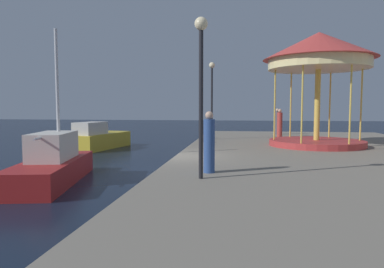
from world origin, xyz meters
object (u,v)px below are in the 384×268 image
object	(u,v)px
person_far_corner	(277,122)
lamp_post_mid_promenade	(212,87)
bollard_center	(207,135)
sailboat_red	(52,164)
lamp_post_near_edge	(201,69)
person_near_carousel	(280,124)
motorboat_yellow	(99,138)
person_by_the_water	(209,144)
carousel	(318,61)
bollard_north	(205,139)

from	to	relation	value
person_far_corner	lamp_post_mid_promenade	bearing A→B (deg)	-134.59
lamp_post_mid_promenade	bollard_center	distance (m)	3.04
sailboat_red	person_far_corner	size ratio (longest dim) A/B	3.04
lamp_post_near_edge	person_near_carousel	xyz separation A→B (m)	(3.65, 13.98, -2.11)
motorboat_yellow	person_near_carousel	size ratio (longest dim) A/B	2.81
motorboat_yellow	bollard_center	xyz separation A→B (m)	(7.26, -0.09, 0.31)
lamp_post_mid_promenade	person_by_the_water	xyz separation A→B (m)	(0.83, -11.06, -2.31)
person_far_corner	motorboat_yellow	bearing A→B (deg)	-162.01
sailboat_red	motorboat_yellow	distance (m)	10.53
sailboat_red	lamp_post_mid_promenade	bearing A→B (deg)	62.27
lamp_post_near_edge	person_far_corner	size ratio (longest dim) A/B	2.32
carousel	lamp_post_near_edge	distance (m)	10.30
lamp_post_mid_promenade	bollard_north	size ratio (longest dim) A/B	11.79
motorboat_yellow	person_by_the_water	xyz separation A→B (m)	(8.42, -11.65, 0.98)
sailboat_red	bollard_center	bearing A→B (deg)	64.95
carousel	motorboat_yellow	bearing A→B (deg)	164.66
lamp_post_mid_promenade	lamp_post_near_edge	bearing A→B (deg)	-86.76
bollard_north	person_near_carousel	xyz separation A→B (m)	(4.50, 4.19, 0.68)
lamp_post_mid_promenade	bollard_center	bearing A→B (deg)	123.80
sailboat_red	person_near_carousel	xyz separation A→B (m)	(9.39, 11.64, 0.99)
bollard_north	person_by_the_water	bearing A→B (deg)	-83.57
motorboat_yellow	person_far_corner	bearing A→B (deg)	17.99
lamp_post_mid_promenade	bollard_north	distance (m)	3.70
bollard_center	person_by_the_water	xyz separation A→B (m)	(1.16, -11.56, 0.67)
motorboat_yellow	person_by_the_water	distance (m)	14.41
sailboat_red	motorboat_yellow	size ratio (longest dim) A/B	1.09
lamp_post_mid_promenade	sailboat_red	bearing A→B (deg)	-117.73
motorboat_yellow	person_far_corner	distance (m)	12.67
person_near_carousel	person_far_corner	distance (m)	2.48
sailboat_red	carousel	world-z (taller)	carousel
lamp_post_near_edge	lamp_post_mid_promenade	size ratio (longest dim) A/B	0.93
lamp_post_near_edge	motorboat_yellow	bearing A→B (deg)	123.35
bollard_north	person_by_the_water	size ratio (longest dim) A/B	0.22
person_by_the_water	sailboat_red	bearing A→B (deg)	166.38
lamp_post_near_edge	person_far_corner	distance (m)	17.02
sailboat_red	bollard_center	size ratio (longest dim) A/B	14.37
person_far_corner	lamp_post_near_edge	bearing A→B (deg)	-102.83
person_far_corner	sailboat_red	bearing A→B (deg)	-123.90
sailboat_red	carousel	xyz separation A→B (m)	(10.68, 6.60, 4.41)
bollard_center	person_near_carousel	xyz separation A→B (m)	(4.66, 1.51, 0.68)
person_near_carousel	lamp_post_near_edge	bearing A→B (deg)	-104.63
motorboat_yellow	lamp_post_mid_promenade	bearing A→B (deg)	-4.43
bollard_center	person_by_the_water	size ratio (longest dim) A/B	0.22
bollard_center	person_far_corner	bearing A→B (deg)	40.02
bollard_north	carousel	bearing A→B (deg)	-8.38
lamp_post_mid_promenade	motorboat_yellow	bearing A→B (deg)	175.57
sailboat_red	lamp_post_near_edge	distance (m)	6.93
lamp_post_mid_promenade	person_near_carousel	bearing A→B (deg)	24.89
lamp_post_mid_promenade	carousel	bearing A→B (deg)	-28.39
motorboat_yellow	bollard_center	bearing A→B (deg)	-0.73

